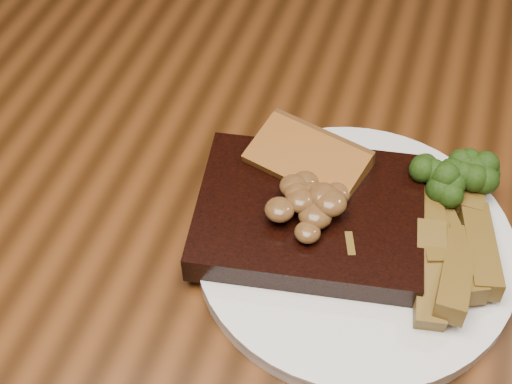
# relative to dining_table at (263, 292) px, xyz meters

# --- Properties ---
(dining_table) EXTENTS (1.60, 0.90, 0.75)m
(dining_table) POSITION_rel_dining_table_xyz_m (0.00, 0.00, 0.00)
(dining_table) COLOR #4A250E
(dining_table) RESTS_ON ground
(chair_far) EXTENTS (0.47, 0.47, 0.90)m
(chair_far) POSITION_rel_dining_table_xyz_m (-0.20, 0.53, -0.16)
(chair_far) COLOR black
(chair_far) RESTS_ON ground
(plate) EXTENTS (0.29, 0.29, 0.01)m
(plate) POSITION_rel_dining_table_xyz_m (0.08, 0.01, 0.10)
(plate) COLOR silver
(plate) RESTS_ON dining_table
(steak) EXTENTS (0.20, 0.17, 0.03)m
(steak) POSITION_rel_dining_table_xyz_m (0.04, 0.01, 0.12)
(steak) COLOR black
(steak) RESTS_ON plate
(steak_bone) EXTENTS (0.14, 0.03, 0.02)m
(steak_bone) POSITION_rel_dining_table_xyz_m (0.04, -0.05, 0.11)
(steak_bone) COLOR beige
(steak_bone) RESTS_ON plate
(mushroom_pile) EXTENTS (0.07, 0.07, 0.03)m
(mushroom_pile) POSITION_rel_dining_table_xyz_m (0.04, 0.01, 0.15)
(mushroom_pile) COLOR brown
(mushroom_pile) RESTS_ON steak
(garlic_bread) EXTENTS (0.11, 0.08, 0.02)m
(garlic_bread) POSITION_rel_dining_table_xyz_m (0.02, 0.05, 0.12)
(garlic_bread) COLOR #92571A
(garlic_bread) RESTS_ON plate
(potato_wedges) EXTENTS (0.11, 0.11, 0.02)m
(potato_wedges) POSITION_rel_dining_table_xyz_m (0.13, 0.01, 0.12)
(potato_wedges) COLOR brown
(potato_wedges) RESTS_ON plate
(broccoli_cluster) EXTENTS (0.07, 0.07, 0.04)m
(broccoli_cluster) POSITION_rel_dining_table_xyz_m (0.15, 0.08, 0.12)
(broccoli_cluster) COLOR #23390D
(broccoli_cluster) RESTS_ON plate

